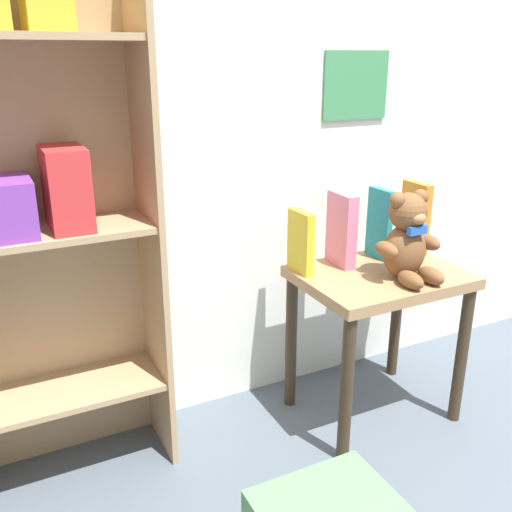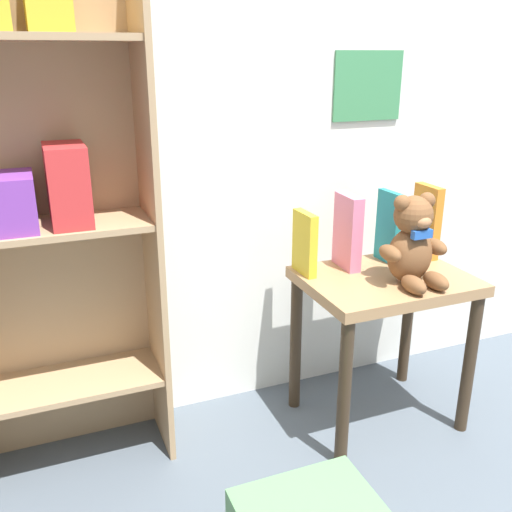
# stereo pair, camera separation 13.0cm
# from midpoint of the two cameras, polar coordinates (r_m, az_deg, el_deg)

# --- Properties ---
(wall_back) EXTENTS (4.80, 0.07, 2.50)m
(wall_back) POSITION_cam_midpoint_polar(r_m,az_deg,el_deg) (1.97, 1.90, 21.04)
(wall_back) COLOR silver
(wall_back) RESTS_ON ground_plane
(bookshelf_side) EXTENTS (0.59, 0.25, 1.51)m
(bookshelf_side) POSITION_cam_midpoint_polar(r_m,az_deg,el_deg) (1.63, -23.07, 5.51)
(bookshelf_side) COLOR tan
(bookshelf_side) RESTS_ON ground_plane
(display_table) EXTENTS (0.53, 0.39, 0.53)m
(display_table) POSITION_cam_midpoint_polar(r_m,az_deg,el_deg) (1.92, 10.25, -4.31)
(display_table) COLOR #9E754C
(display_table) RESTS_ON ground_plane
(teddy_bear) EXTENTS (0.21, 0.19, 0.28)m
(teddy_bear) POSITION_cam_midpoint_polar(r_m,az_deg,el_deg) (1.81, 12.95, 1.60)
(teddy_bear) COLOR brown
(teddy_bear) RESTS_ON display_table
(book_standing_yellow) EXTENTS (0.03, 0.12, 0.20)m
(book_standing_yellow) POSITION_cam_midpoint_polar(r_m,az_deg,el_deg) (1.82, 2.47, 1.39)
(book_standing_yellow) COLOR gold
(book_standing_yellow) RESTS_ON display_table
(book_standing_pink) EXTENTS (0.04, 0.13, 0.24)m
(book_standing_pink) POSITION_cam_midpoint_polar(r_m,az_deg,el_deg) (1.89, 6.61, 2.62)
(book_standing_pink) COLOR #D17093
(book_standing_pink) RESTS_ON display_table
(book_standing_teal) EXTENTS (0.03, 0.11, 0.24)m
(book_standing_teal) POSITION_cam_midpoint_polar(r_m,az_deg,el_deg) (1.98, 10.41, 3.16)
(book_standing_teal) COLOR teal
(book_standing_teal) RESTS_ON display_table
(book_standing_orange) EXTENTS (0.03, 0.12, 0.25)m
(book_standing_orange) POSITION_cam_midpoint_polar(r_m,az_deg,el_deg) (2.07, 13.90, 3.75)
(book_standing_orange) COLOR orange
(book_standing_orange) RESTS_ON display_table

